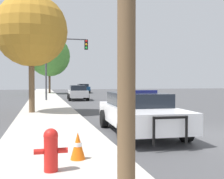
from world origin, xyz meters
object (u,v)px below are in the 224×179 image
Objects in this scene: tree_sidewalk_far at (49,56)px; car_background_midblock at (78,92)px; fire_hydrant at (51,149)px; car_background_distant at (83,88)px; police_car at (139,112)px; traffic_cone at (78,146)px; tree_sidewalk_near at (31,31)px; traffic_light at (62,56)px.

car_background_midblock is at bearing -80.73° from tree_sidewalk_far.
car_background_distant reaches higher than fire_hydrant.
police_car is 6.48× the size of fire_hydrant.
fire_hydrant is at bearing -95.55° from car_background_midblock.
car_background_distant is 38.45m from traffic_cone.
police_car is at bearing -87.56° from car_background_midblock.
traffic_cone is at bearing -90.59° from tree_sidewalk_far.
police_car is 8.87× the size of traffic_cone.
car_background_midblock is at bearing 71.20° from tree_sidewalk_near.
fire_hydrant is at bearing -91.51° from tree_sidewalk_far.
fire_hydrant is at bearing -100.13° from car_background_distant.
tree_sidewalk_near reaches higher than police_car.
car_background_distant is 29.48m from tree_sidewalk_near.
tree_sidewalk_near reaches higher than car_background_distant.
tree_sidewalk_far is (-2.26, 13.85, 4.65)m from car_background_midblock.
police_car is at bearing 51.27° from fire_hydrant.
car_background_distant is (4.48, 18.70, -3.30)m from traffic_light.
traffic_cone is at bearing -99.44° from car_background_distant.
tree_sidewalk_far is (0.93, 35.46, 4.84)m from fire_hydrant.
traffic_light is 19.51m from car_background_distant.
car_background_midblock reaches higher than fire_hydrant.
police_car reaches higher than traffic_cone.
traffic_light is 10.03m from tree_sidewalk_near.
tree_sidewalk_near reaches higher than traffic_light.
car_background_distant is (2.95, 17.10, -0.00)m from car_background_midblock.
tree_sidewalk_far is 14.18× the size of traffic_cone.
tree_sidewalk_near is (-0.67, 10.27, 3.91)m from fire_hydrant.
car_background_distant is at bearing -92.71° from police_car.
police_car is 0.82× the size of tree_sidewalk_near.
tree_sidewalk_far reaches higher than fire_hydrant.
tree_sidewalk_far is 35.14m from traffic_cone.
car_background_distant is at bearing 32.03° from tree_sidewalk_far.
police_car is 16.58m from traffic_light.
police_car is 17.79m from car_background_midblock.
traffic_light reaches higher than fire_hydrant.
car_background_midblock is 0.73× the size of tree_sidewalk_near.
police_car is 1.11× the size of car_background_midblock.
traffic_light is (-1.41, 16.19, 3.30)m from police_car.
car_background_midblock is at bearing 46.11° from traffic_light.
traffic_cone is (-0.36, -34.79, -4.97)m from tree_sidewalk_far.
fire_hydrant is 35.80m from tree_sidewalk_far.
car_background_distant is at bearing 83.07° from car_background_midblock.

